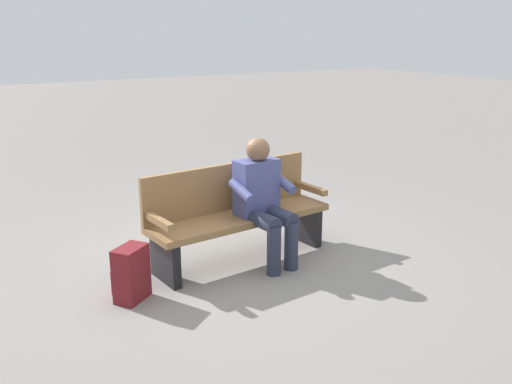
# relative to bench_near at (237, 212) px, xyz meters

# --- Properties ---
(ground_plane) EXTENTS (40.00, 40.00, 0.00)m
(ground_plane) POSITION_rel_bench_near_xyz_m (-0.01, 0.07, -0.46)
(ground_plane) COLOR gray
(bench_near) EXTENTS (1.83, 0.62, 0.90)m
(bench_near) POSITION_rel_bench_near_xyz_m (0.00, 0.00, 0.00)
(bench_near) COLOR olive
(bench_near) RESTS_ON ground
(person_seated) EXTENTS (0.59, 0.60, 1.18)m
(person_seated) POSITION_rel_bench_near_xyz_m (-0.16, 0.22, 0.17)
(person_seated) COLOR #474C84
(person_seated) RESTS_ON ground
(backpack) EXTENTS (0.34, 0.32, 0.46)m
(backpack) POSITION_rel_bench_near_xyz_m (1.16, 0.31, -0.24)
(backpack) COLOR maroon
(backpack) RESTS_ON ground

